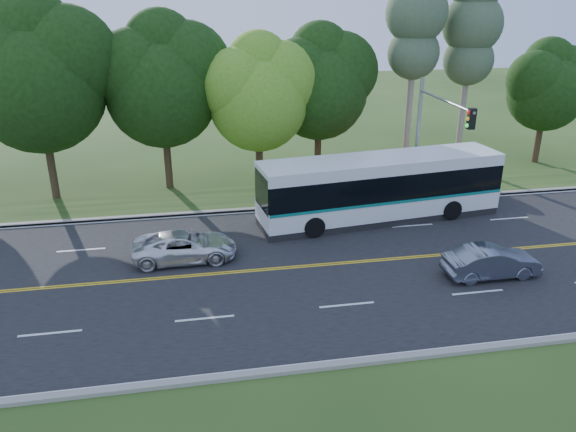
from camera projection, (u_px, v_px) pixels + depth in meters
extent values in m
plane|color=#264416|center=(336.00, 264.00, 25.15)|extent=(120.00, 120.00, 0.00)
cube|color=black|center=(336.00, 264.00, 25.15)|extent=(60.00, 14.00, 0.02)
cube|color=gray|center=(304.00, 206.00, 31.64)|extent=(60.00, 0.30, 0.15)
cube|color=gray|center=(391.00, 359.00, 18.61)|extent=(60.00, 0.30, 0.15)
cube|color=#264416|center=(298.00, 195.00, 33.33)|extent=(60.00, 4.00, 0.10)
cube|color=gold|center=(337.00, 264.00, 25.07)|extent=(57.00, 0.10, 0.00)
cube|color=gold|center=(336.00, 263.00, 25.22)|extent=(57.00, 0.10, 0.00)
cube|color=silver|center=(50.00, 333.00, 20.07)|extent=(2.20, 0.12, 0.00)
cube|color=silver|center=(205.00, 318.00, 20.97)|extent=(2.20, 0.12, 0.00)
cube|color=silver|center=(347.00, 305.00, 21.87)|extent=(2.20, 0.12, 0.00)
cube|color=silver|center=(478.00, 292.00, 22.77)|extent=(2.20, 0.12, 0.00)
cube|color=silver|center=(81.00, 250.00, 26.45)|extent=(2.20, 0.12, 0.00)
cube|color=silver|center=(199.00, 241.00, 27.35)|extent=(2.20, 0.12, 0.00)
cube|color=silver|center=(309.00, 233.00, 28.25)|extent=(2.20, 0.12, 0.00)
cube|color=silver|center=(412.00, 226.00, 29.15)|extent=(2.20, 0.12, 0.00)
cube|color=silver|center=(509.00, 218.00, 30.06)|extent=(2.20, 0.12, 0.00)
cube|color=silver|center=(305.00, 209.00, 31.39)|extent=(57.00, 0.12, 0.00)
cube|color=silver|center=(388.00, 355.00, 18.90)|extent=(57.00, 0.12, 0.00)
cylinder|color=#312416|center=(52.00, 167.00, 32.13)|extent=(0.44, 0.44, 3.96)
sphere|color=black|center=(38.00, 87.00, 30.43)|extent=(7.20, 7.20, 7.20)
sphere|color=black|center=(67.00, 59.00, 30.43)|extent=(5.76, 5.76, 5.76)
sphere|color=black|center=(5.00, 64.00, 29.54)|extent=(5.40, 5.40, 5.40)
sphere|color=black|center=(34.00, 35.00, 29.80)|extent=(4.68, 4.68, 4.68)
cylinder|color=#312416|center=(168.00, 159.00, 34.18)|extent=(0.44, 0.44, 3.60)
sphere|color=black|center=(162.00, 91.00, 32.63)|extent=(6.60, 6.60, 6.60)
sphere|color=black|center=(186.00, 67.00, 32.65)|extent=(5.28, 5.28, 5.28)
sphere|color=black|center=(136.00, 72.00, 31.79)|extent=(4.95, 4.95, 4.95)
sphere|color=black|center=(160.00, 46.00, 32.07)|extent=(4.29, 4.29, 4.29)
cylinder|color=#312416|center=(259.00, 162.00, 34.24)|extent=(0.44, 0.44, 3.24)
sphere|color=#528C1D|center=(258.00, 102.00, 32.86)|extent=(5.80, 5.80, 5.80)
sphere|color=#528C1D|center=(279.00, 81.00, 32.91)|extent=(4.64, 4.64, 4.64)
sphere|color=#528C1D|center=(238.00, 86.00, 32.10)|extent=(4.35, 4.35, 4.35)
sphere|color=#528C1D|center=(258.00, 63.00, 32.42)|extent=(3.77, 3.77, 3.77)
cylinder|color=#312416|center=(318.00, 151.00, 36.23)|extent=(0.44, 0.44, 3.42)
sphere|color=black|center=(319.00, 91.00, 34.79)|extent=(6.00, 6.00, 6.00)
sphere|color=black|center=(339.00, 71.00, 34.83)|extent=(4.80, 4.80, 4.80)
sphere|color=black|center=(301.00, 75.00, 34.01)|extent=(4.50, 4.50, 4.50)
sphere|color=black|center=(320.00, 53.00, 34.32)|extent=(3.90, 3.90, 3.90)
cylinder|color=gray|center=(410.00, 98.00, 36.01)|extent=(0.40, 0.40, 9.80)
sphere|color=#445A38|center=(413.00, 53.00, 34.95)|extent=(3.23, 3.23, 3.23)
sphere|color=#445A38|center=(417.00, 13.00, 34.05)|extent=(3.80, 3.80, 3.80)
cylinder|color=gray|center=(463.00, 100.00, 37.25)|extent=(0.40, 0.40, 9.10)
sphere|color=#445A38|center=(468.00, 60.00, 36.27)|extent=(3.23, 3.23, 3.23)
sphere|color=#445A38|center=(472.00, 24.00, 35.44)|extent=(3.80, 3.80, 3.80)
cylinder|color=#312416|center=(538.00, 141.00, 39.38)|extent=(0.44, 0.44, 3.06)
sphere|color=black|center=(546.00, 93.00, 38.11)|extent=(5.20, 5.20, 5.20)
sphere|color=black|center=(562.00, 76.00, 38.18)|extent=(4.16, 4.16, 4.16)
sphere|color=black|center=(536.00, 80.00, 37.42)|extent=(3.90, 3.90, 3.90)
sphere|color=black|center=(549.00, 62.00, 37.76)|extent=(3.38, 3.38, 3.38)
sphere|color=maroon|center=(351.00, 185.00, 32.83)|extent=(1.50, 1.50, 1.50)
sphere|color=maroon|center=(367.00, 185.00, 33.00)|extent=(1.50, 1.50, 1.50)
sphere|color=maroon|center=(383.00, 184.00, 33.16)|extent=(1.50, 1.50, 1.50)
sphere|color=maroon|center=(399.00, 183.00, 33.33)|extent=(1.50, 1.50, 1.50)
sphere|color=maroon|center=(415.00, 182.00, 33.49)|extent=(1.50, 1.50, 1.50)
sphere|color=maroon|center=(431.00, 181.00, 33.65)|extent=(1.50, 1.50, 1.50)
sphere|color=maroon|center=(447.00, 180.00, 33.82)|extent=(1.50, 1.50, 1.50)
sphere|color=maroon|center=(462.00, 179.00, 33.98)|extent=(1.50, 1.50, 1.50)
sphere|color=maroon|center=(477.00, 178.00, 34.15)|extent=(1.50, 1.50, 1.50)
cube|color=olive|center=(467.00, 192.00, 33.46)|extent=(3.50, 1.40, 0.40)
cylinder|color=gray|center=(417.00, 141.00, 31.55)|extent=(0.20, 0.20, 7.00)
cylinder|color=gray|center=(445.00, 101.00, 27.76)|extent=(0.14, 6.00, 0.14)
cube|color=black|center=(472.00, 119.00, 25.32)|extent=(0.32, 0.28, 0.95)
sphere|color=red|center=(469.00, 112.00, 25.18)|extent=(0.18, 0.18, 0.18)
sphere|color=yellow|center=(468.00, 119.00, 25.29)|extent=(0.18, 0.18, 0.18)
sphere|color=#19D833|center=(467.00, 125.00, 25.41)|extent=(0.18, 0.18, 0.18)
cube|color=white|center=(379.00, 202.00, 29.74)|extent=(13.15, 4.31, 1.07)
cube|color=black|center=(381.00, 181.00, 29.29)|extent=(13.09, 4.34, 1.33)
cube|color=white|center=(382.00, 163.00, 28.92)|extent=(13.15, 4.31, 0.60)
cube|color=#0C7168|center=(380.00, 194.00, 29.57)|extent=(13.09, 4.35, 0.15)
cube|color=black|center=(262.00, 191.00, 27.49)|extent=(0.37, 2.51, 1.83)
cube|color=#19E54C|center=(262.00, 171.00, 27.10)|extent=(0.25, 1.64, 0.24)
cube|color=black|center=(379.00, 215.00, 30.01)|extent=(13.13, 4.20, 0.38)
cylinder|color=black|center=(314.00, 227.00, 27.61)|extent=(1.10, 0.43, 1.08)
cylinder|color=black|center=(298.00, 209.00, 29.88)|extent=(1.10, 0.43, 1.08)
cylinder|color=black|center=(452.00, 210.00, 29.74)|extent=(1.10, 0.43, 1.08)
cylinder|color=black|center=(427.00, 194.00, 32.01)|extent=(1.10, 0.43, 1.08)
imported|color=slate|center=(492.00, 262.00, 23.81)|extent=(4.09, 1.46, 1.34)
imported|color=silver|center=(185.00, 246.00, 25.30)|extent=(4.68, 2.17, 1.30)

